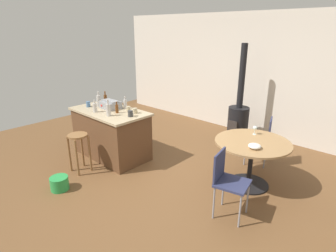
# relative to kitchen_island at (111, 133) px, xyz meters

# --- Properties ---
(ground_plane) EXTENTS (8.80, 8.80, 0.00)m
(ground_plane) POSITION_rel_kitchen_island_xyz_m (1.34, 0.10, -0.46)
(ground_plane) COLOR brown
(back_wall) EXTENTS (8.00, 0.10, 2.70)m
(back_wall) POSITION_rel_kitchen_island_xyz_m (1.34, 3.00, 0.89)
(back_wall) COLOR beige
(back_wall) RESTS_ON ground_plane
(kitchen_island) EXTENTS (1.51, 0.84, 0.91)m
(kitchen_island) POSITION_rel_kitchen_island_xyz_m (0.00, 0.00, 0.00)
(kitchen_island) COLOR brown
(kitchen_island) RESTS_ON ground_plane
(wooden_stool) EXTENTS (0.33, 0.33, 0.67)m
(wooden_stool) POSITION_rel_kitchen_island_xyz_m (0.11, -0.75, 0.03)
(wooden_stool) COLOR olive
(wooden_stool) RESTS_ON ground_plane
(dining_table) EXTENTS (1.13, 1.13, 0.74)m
(dining_table) POSITION_rel_kitchen_island_xyz_m (2.47, 0.81, 0.11)
(dining_table) COLOR black
(dining_table) RESTS_ON ground_plane
(folding_chair_near) EXTENTS (0.51, 0.51, 0.87)m
(folding_chair_near) POSITION_rel_kitchen_island_xyz_m (2.26, 1.63, 0.06)
(folding_chair_near) COLOR navy
(folding_chair_near) RESTS_ON ground_plane
(folding_chair_far) EXTENTS (0.48, 0.48, 0.88)m
(folding_chair_far) POSITION_rel_kitchen_island_xyz_m (2.59, -0.07, 0.07)
(folding_chair_far) COLOR navy
(folding_chair_far) RESTS_ON ground_plane
(wood_stove) EXTENTS (0.44, 0.45, 2.07)m
(wood_stove) POSITION_rel_kitchen_island_xyz_m (1.40, 2.32, 0.07)
(wood_stove) COLOR black
(wood_stove) RESTS_ON ground_plane
(toolbox) EXTENTS (0.36, 0.29, 0.16)m
(toolbox) POSITION_rel_kitchen_island_xyz_m (-0.10, 0.11, 0.53)
(toolbox) COLOR gray
(toolbox) RESTS_ON kitchen_island
(bottle_0) EXTENTS (0.08, 0.08, 0.23)m
(bottle_0) POSITION_rel_kitchen_island_xyz_m (-0.10, -0.24, 0.54)
(bottle_0) COLOR #B7B2AD
(bottle_0) RESTS_ON kitchen_island
(bottle_1) EXTENTS (0.06, 0.06, 0.26)m
(bottle_1) POSITION_rel_kitchen_island_xyz_m (-0.44, 0.23, 0.55)
(bottle_1) COLOR #603314
(bottle_1) RESTS_ON kitchen_island
(bottle_2) EXTENTS (0.08, 0.08, 0.29)m
(bottle_2) POSITION_rel_kitchen_island_xyz_m (0.27, -0.21, 0.57)
(bottle_2) COLOR #B7B2AD
(bottle_2) RESTS_ON kitchen_island
(bottle_3) EXTENTS (0.08, 0.08, 0.30)m
(bottle_3) POSITION_rel_kitchen_island_xyz_m (-0.38, 0.03, 0.57)
(bottle_3) COLOR #B7B2AD
(bottle_3) RESTS_ON kitchen_island
(bottle_4) EXTENTS (0.06, 0.06, 0.21)m
(bottle_4) POSITION_rel_kitchen_island_xyz_m (0.23, -0.00, 0.53)
(bottle_4) COLOR #603314
(bottle_4) RESTS_ON kitchen_island
(bottle_5) EXTENTS (0.07, 0.07, 0.23)m
(bottle_5) POSITION_rel_kitchen_island_xyz_m (0.11, 0.29, 0.54)
(bottle_5) COLOR #B7B2AD
(bottle_5) RESTS_ON kitchen_island
(cup_0) EXTENTS (0.12, 0.09, 0.09)m
(cup_0) POSITION_rel_kitchen_island_xyz_m (0.48, 0.21, 0.50)
(cup_0) COLOR tan
(cup_0) RESTS_ON kitchen_island
(cup_1) EXTENTS (0.11, 0.08, 0.11)m
(cup_1) POSITION_rel_kitchen_island_xyz_m (-0.50, -0.13, 0.51)
(cup_1) COLOR #4C7099
(cup_1) RESTS_ON kitchen_island
(cup_2) EXTENTS (0.11, 0.08, 0.09)m
(cup_2) POSITION_rel_kitchen_island_xyz_m (-0.52, 0.12, 0.50)
(cup_2) COLOR white
(cup_2) RESTS_ON kitchen_island
(cup_3) EXTENTS (0.13, 0.09, 0.11)m
(cup_3) POSITION_rel_kitchen_island_xyz_m (0.57, 0.03, 0.51)
(cup_3) COLOR #383838
(cup_3) RESTS_ON kitchen_island
(cup_4) EXTENTS (0.11, 0.08, 0.09)m
(cup_4) POSITION_rel_kitchen_island_xyz_m (0.30, 0.21, 0.50)
(cup_4) COLOR tan
(cup_4) RESTS_ON kitchen_island
(wine_glass) EXTENTS (0.07, 0.07, 0.14)m
(wine_glass) POSITION_rel_kitchen_island_xyz_m (2.35, 1.10, 0.39)
(wine_glass) COLOR silver
(wine_glass) RESTS_ON dining_table
(serving_bowl) EXTENTS (0.18, 0.18, 0.07)m
(serving_bowl) POSITION_rel_kitchen_island_xyz_m (2.60, 0.59, 0.32)
(serving_bowl) COLOR white
(serving_bowl) RESTS_ON dining_table
(plastic_bucket) EXTENTS (0.27, 0.27, 0.21)m
(plastic_bucket) POSITION_rel_kitchen_island_xyz_m (0.41, -1.29, -0.35)
(plastic_bucket) COLOR green
(plastic_bucket) RESTS_ON ground_plane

